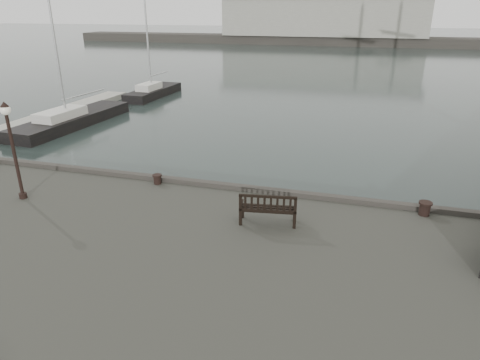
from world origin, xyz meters
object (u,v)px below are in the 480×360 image
at_px(bollard_left, 157,179).
at_px(yacht_c, 73,122).
at_px(yacht_d, 154,94).
at_px(lamp_post, 11,138).
at_px(bench, 268,214).
at_px(bollard_right, 425,209).

relative_size(bollard_left, yacht_c, 0.03).
height_order(bollard_left, yacht_d, yacht_d).
bearing_deg(yacht_d, lamp_post, -71.07).
distance_m(bollard_left, yacht_d, 26.70).
relative_size(lamp_post, yacht_d, 0.35).
xyz_separation_m(bench, yacht_d, (-17.18, 25.73, -1.66)).
bearing_deg(bench, bollard_left, 148.65).
distance_m(bollard_right, yacht_c, 25.67).
relative_size(bollard_right, lamp_post, 0.13).
xyz_separation_m(bollard_left, yacht_c, (-12.85, 11.90, -1.51)).
bearing_deg(bollard_left, lamp_post, -147.48).
distance_m(bench, yacht_d, 30.98).
bearing_deg(bollard_right, bench, -157.32).
bearing_deg(bench, yacht_c, 133.17).
xyz_separation_m(bench, bollard_left, (-4.93, 2.05, -0.14)).
distance_m(lamp_post, yacht_d, 27.77).
height_order(bollard_left, yacht_c, yacht_c).
relative_size(bench, yacht_d, 0.18).
distance_m(bollard_right, lamp_post, 14.34).
height_order(bollard_right, lamp_post, lamp_post).
height_order(bench, yacht_c, yacht_c).
height_order(bollard_left, bollard_right, bollard_right).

